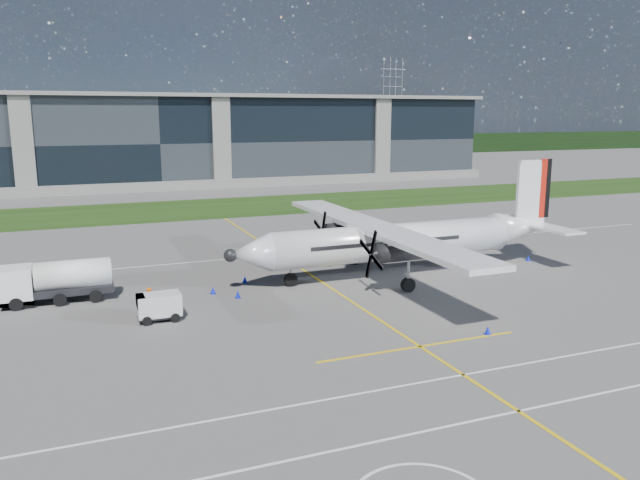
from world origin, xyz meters
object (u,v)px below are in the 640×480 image
Objects in this scene: safety_cone_stbdwing at (303,241)px; safety_cone_nose_port at (238,294)px; baggage_tug at (159,307)px; safety_cone_tail at (528,258)px; safety_cone_portwing at (488,330)px; safety_cone_fwd at (213,290)px; fuel_tanker_truck at (48,283)px; ground_crew_person at (150,299)px; safety_cone_nose_stbd at (245,279)px; pylon_east at (392,105)px; turboprop_aircraft at (404,220)px.

safety_cone_stbdwing is 18.72m from safety_cone_nose_port.
safety_cone_tail is at bearing 7.76° from baggage_tug.
safety_cone_portwing is at bearing -29.19° from baggage_tug.
safety_cone_fwd is at bearing 179.75° from safety_cone_tail.
ground_crew_person is at bearing -40.49° from fuel_tanker_truck.
safety_cone_nose_stbd is at bearing 42.34° from baggage_tug.
safety_cone_tail is (-63.12, -142.06, -14.75)m from pylon_east.
safety_cone_tail is 27.04m from safety_cone_fwd.
safety_cone_stbdwing is at bearing 102.39° from turboprop_aircraft.
safety_cone_fwd is (4.56, 3.08, -0.75)m from ground_crew_person.
safety_cone_nose_stbd is at bearing 35.65° from safety_cone_fwd.
safety_cone_tail is at bearing -42.68° from safety_cone_stbdwing.
pylon_east is 60.00× the size of safety_cone_portwing.
fuel_tanker_truck reaches higher than safety_cone_fwd.
safety_cone_fwd is (10.47, -1.96, -1.13)m from fuel_tanker_truck.
pylon_east reaches higher than safety_cone_stbdwing.
safety_cone_portwing is (-77.46, -155.77, -14.75)m from pylon_east.
pylon_east is 150.81m from safety_cone_stbdwing.
fuel_tanker_truck is 3.67× the size of ground_crew_person.
fuel_tanker_truck is at bearing 53.22° from ground_crew_person.
safety_cone_nose_port is at bearing -123.84° from safety_cone_stbdwing.
pylon_east is at bearing 58.26° from safety_cone_nose_port.
fuel_tanker_truck is 8.93m from baggage_tug.
fuel_tanker_truck is 12.40m from safety_cone_nose_port.
fuel_tanker_truck is (-25.35, 2.12, -2.92)m from turboprop_aircraft.
ground_crew_person reaches higher than safety_cone_nose_port.
turboprop_aircraft reaches higher than safety_cone_nose_port.
baggage_tug is 5.48× the size of safety_cone_nose_stbd.
safety_cone_nose_port is (-25.69, -1.48, 0.00)m from safety_cone_tail.
fuel_tanker_truck is 7.77m from ground_crew_person.
safety_cone_nose_port is (-10.42, -15.55, 0.00)m from safety_cone_stbdwing.
fuel_tanker_truck is 14.71× the size of safety_cone_fwd.
baggage_tug reaches higher than safety_cone_fwd.
safety_cone_tail is 25.73m from safety_cone_nose_port.
ground_crew_person is at bearing 148.12° from safety_cone_portwing.
safety_cone_stbdwing and safety_cone_portwing have the same top height.
baggage_tug is 6.25m from safety_cone_nose_port.
ground_crew_person is 31.75m from safety_cone_tail.
safety_cone_tail is 20.76m from safety_cone_stbdwing.
safety_cone_portwing is (11.35, -12.23, 0.00)m from safety_cone_nose_port.
pylon_east reaches higher than safety_cone_tail.
pylon_east is 4.08× the size of fuel_tanker_truck.
turboprop_aircraft reaches higher than safety_cone_stbdwing.
safety_cone_portwing is at bearing -116.44° from pylon_east.
safety_cone_stbdwing is (15.99, 18.33, -0.57)m from baggage_tug.
pylon_east is 156.15m from safety_cone_tail.
pylon_east is at bearing 63.56° from safety_cone_portwing.
baggage_tug is (6.26, -6.34, -0.56)m from fuel_tanker_truck.
baggage_tug is at bearing -160.88° from ground_crew_person.
turboprop_aircraft is 12.82m from safety_cone_tail.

